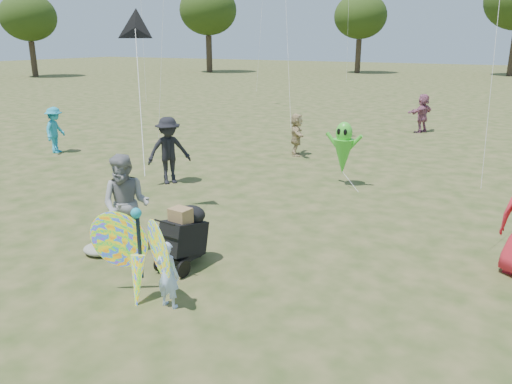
% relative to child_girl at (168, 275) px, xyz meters
% --- Properties ---
extents(ground, '(160.00, 160.00, 0.00)m').
position_rel_child_girl_xyz_m(ground, '(0.28, 1.08, -0.52)').
color(ground, '#51592B').
rests_on(ground, ground).
extents(child_girl, '(0.38, 0.25, 1.04)m').
position_rel_child_girl_xyz_m(child_girl, '(0.00, 0.00, 0.00)').
color(child_girl, '#B4D2FE').
rests_on(child_girl, ground).
extents(adult_man, '(1.11, 0.99, 1.87)m').
position_rel_child_girl_xyz_m(adult_man, '(-1.86, 1.21, 0.42)').
color(adult_man, gray).
rests_on(adult_man, ground).
extents(grey_bag, '(0.59, 0.48, 0.19)m').
position_rel_child_girl_xyz_m(grey_bag, '(-2.33, 0.88, -0.42)').
color(grey_bag, gray).
rests_on(grey_bag, ground).
extents(crowd_b, '(1.27, 1.35, 1.83)m').
position_rel_child_girl_xyz_m(crowd_b, '(-4.11, 5.34, 0.40)').
color(crowd_b, black).
rests_on(crowd_b, ground).
extents(crowd_d, '(0.97, 1.38, 1.43)m').
position_rel_child_girl_xyz_m(crowd_d, '(-2.46, 10.18, 0.20)').
color(crowd_d, tan).
rests_on(crowd_d, ground).
extents(crowd_i, '(0.92, 1.17, 1.59)m').
position_rel_child_girl_xyz_m(crowd_i, '(-10.00, 6.57, 0.28)').
color(crowd_i, '#2195B7').
rests_on(crowd_i, ground).
extents(crowd_j, '(1.06, 1.57, 1.63)m').
position_rel_child_girl_xyz_m(crowd_j, '(0.44, 16.75, 0.29)').
color(crowd_j, '#A55E7C').
rests_on(crowd_j, ground).
extents(jogging_stroller, '(0.56, 1.08, 1.09)m').
position_rel_child_girl_xyz_m(jogging_stroller, '(-0.61, 1.27, 0.09)').
color(jogging_stroller, black).
rests_on(jogging_stroller, ground).
extents(butterfly_kite, '(1.74, 0.75, 1.67)m').
position_rel_child_girl_xyz_m(butterfly_kite, '(-0.52, -0.04, 0.20)').
color(butterfly_kite, '#E6244D').
rests_on(butterfly_kite, ground).
extents(delta_kite_rig, '(1.99, 2.08, 2.94)m').
position_rel_child_girl_xyz_m(delta_kite_rig, '(-2.98, 3.05, 3.49)').
color(delta_kite_rig, black).
rests_on(delta_kite_rig, ground).
extents(alien_kite, '(1.12, 0.69, 1.74)m').
position_rel_child_girl_xyz_m(alien_kite, '(0.14, 7.38, 0.45)').
color(alien_kite, green).
rests_on(alien_kite, ground).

